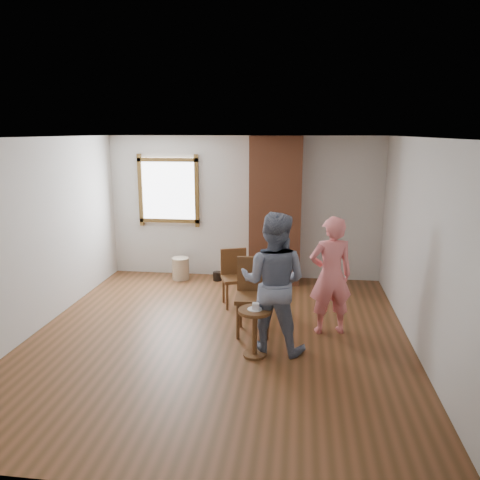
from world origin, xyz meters
name	(u,v)px	position (x,y,z in m)	size (l,w,h in m)	color
ground	(219,337)	(0.00, 0.00, 0.00)	(5.50, 5.50, 0.00)	brown
room_shell	(221,196)	(-0.06, 0.61, 1.81)	(5.04, 5.52, 2.62)	silver
brick_chimney	(276,211)	(0.60, 2.50, 1.30)	(0.90, 0.50, 2.60)	#A45A3A
stoneware_crock	(181,268)	(-1.13, 2.40, 0.20)	(0.31, 0.31, 0.40)	#C7AF90
dark_pot	(217,276)	(-0.44, 2.40, 0.08)	(0.16, 0.16, 0.16)	black
dining_chair_left	(235,274)	(0.04, 1.26, 0.49)	(0.52, 0.52, 0.88)	brown
dining_chair_right	(254,291)	(0.44, 0.27, 0.57)	(0.49, 0.49, 1.02)	brown
side_table	(255,325)	(0.53, -0.46, 0.40)	(0.40, 0.40, 0.60)	brown
cake_plate	(255,309)	(0.53, -0.46, 0.60)	(0.18, 0.18, 0.01)	white
cake_slice	(256,306)	(0.54, -0.46, 0.64)	(0.08, 0.07, 0.06)	silver
man	(273,283)	(0.73, -0.24, 0.87)	(0.85, 0.66, 1.75)	#151F3B
person_pink	(331,276)	(1.46, 0.37, 0.80)	(0.59, 0.38, 1.61)	#FB7D7F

